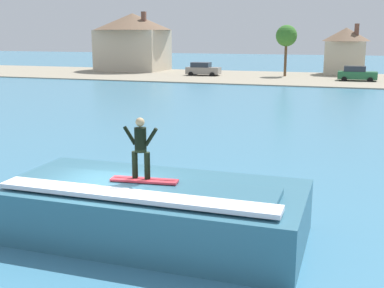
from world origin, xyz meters
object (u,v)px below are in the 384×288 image
(surfboard, at_px, (144,180))
(tree_short_bushy, at_px, (286,36))
(car_far_shore, at_px, (357,74))
(house_with_chimney, at_px, (133,38))
(house_small_cottage, at_px, (345,49))
(car_near_shore, at_px, (203,69))
(surfer, at_px, (141,145))
(wave_crest, at_px, (152,210))

(surfboard, height_order, tree_short_bushy, tree_short_bushy)
(car_far_shore, distance_m, house_with_chimney, 33.84)
(surfboard, relative_size, house_small_cottage, 0.27)
(surfboard, height_order, car_near_shore, car_near_shore)
(surfboard, height_order, surfer, surfer)
(wave_crest, xyz_separation_m, house_small_cottage, (3.58, 59.48, 2.77))
(tree_short_bushy, bearing_deg, car_far_shore, -23.50)
(surfer, height_order, house_small_cottage, house_small_cottage)
(house_with_chimney, distance_m, house_small_cottage, 31.11)
(car_near_shore, height_order, car_far_shore, same)
(surfer, xyz_separation_m, tree_short_bushy, (-3.50, 53.96, 2.66))
(surfer, relative_size, car_near_shore, 0.37)
(surfboard, height_order, house_small_cottage, house_small_cottage)
(surfboard, relative_size, tree_short_bushy, 0.28)
(wave_crest, distance_m, house_with_chimney, 63.95)
(tree_short_bushy, bearing_deg, surfer, -86.29)
(car_far_shore, relative_size, house_small_cottage, 0.64)
(car_far_shore, distance_m, tree_short_bushy, 10.73)
(surfboard, relative_size, surfer, 1.12)
(wave_crest, relative_size, surfboard, 4.44)
(surfer, distance_m, house_small_cottage, 59.76)
(house_with_chimney, height_order, house_small_cottage, house_with_chimney)
(surfboard, height_order, house_with_chimney, house_with_chimney)
(surfboard, xyz_separation_m, house_with_chimney, (-27.30, 57.82, 3.26))
(car_far_shore, bearing_deg, car_near_shore, 175.21)
(house_with_chimney, bearing_deg, tree_short_bushy, -9.14)
(tree_short_bushy, bearing_deg, surfboard, -86.18)
(car_near_shore, xyz_separation_m, house_with_chimney, (-13.04, 6.08, 3.97))
(house_with_chimney, relative_size, house_small_cottage, 1.72)
(house_small_cottage, bearing_deg, car_near_shore, -156.17)
(car_near_shore, relative_size, tree_short_bushy, 0.67)
(surfboard, distance_m, house_with_chimney, 64.02)
(wave_crest, relative_size, car_far_shore, 1.85)
(car_near_shore, xyz_separation_m, car_far_shore, (19.66, -1.65, 0.00))
(car_far_shore, xyz_separation_m, tree_short_bushy, (-9.01, 3.92, 4.32))
(tree_short_bushy, bearing_deg, house_small_cottage, 37.77)
(car_far_shore, bearing_deg, house_small_cottage, 99.92)
(surfer, bearing_deg, tree_short_bushy, 93.71)
(house_small_cottage, bearing_deg, surfer, -93.67)
(surfer, xyz_separation_m, house_small_cottage, (3.83, 59.63, 0.92))
(surfboard, bearing_deg, house_small_cottage, 86.43)
(surfer, distance_m, car_near_shore, 53.62)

